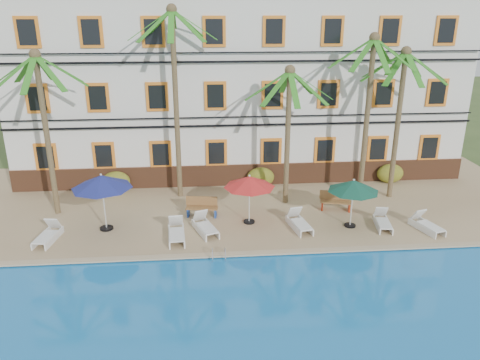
{
  "coord_description": "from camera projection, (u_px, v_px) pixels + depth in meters",
  "views": [
    {
      "loc": [
        -2.3,
        -17.4,
        9.53
      ],
      "look_at": [
        -0.55,
        3.0,
        2.0
      ],
      "focal_mm": 35.0,
      "sensor_mm": 36.0,
      "label": 1
    }
  ],
  "objects": [
    {
      "name": "palm_b",
      "position": [
        175.0,
        81.0,
        22.59
      ],
      "size": [
        4.19,
        4.19,
        9.5
      ],
      "color": "brown",
      "rests_on": "pool_deck"
    },
    {
      "name": "palm_d",
      "position": [
        369.0,
        97.0,
        22.58
      ],
      "size": [
        4.19,
        4.19,
        8.27
      ],
      "color": "brown",
      "rests_on": "pool_deck"
    },
    {
      "name": "umbrella_blue",
      "position": [
        102.0,
        182.0,
        20.14
      ],
      "size": [
        2.64,
        2.64,
        2.63
      ],
      "color": "black",
      "rests_on": "pool_deck"
    },
    {
      "name": "lounger_d",
      "position": [
        299.0,
        222.0,
        20.91
      ],
      "size": [
        0.96,
        1.9,
        0.86
      ],
      "color": "silver",
      "rests_on": "pool_deck"
    },
    {
      "name": "ground",
      "position": [
        259.0,
        248.0,
        19.75
      ],
      "size": [
        100.0,
        100.0,
        0.0
      ],
      "primitive_type": "plane",
      "color": "#384C23",
      "rests_on": "ground"
    },
    {
      "name": "shrub_right",
      "position": [
        390.0,
        173.0,
        26.3
      ],
      "size": [
        1.5,
        0.9,
        1.1
      ],
      "primitive_type": "ellipsoid",
      "color": "#274E16",
      "rests_on": "pool_deck"
    },
    {
      "name": "lounger_c",
      "position": [
        205.0,
        226.0,
        20.57
      ],
      "size": [
        1.23,
        1.95,
        0.87
      ],
      "color": "silver",
      "rests_on": "pool_deck"
    },
    {
      "name": "lounger_e",
      "position": [
        383.0,
        221.0,
        21.05
      ],
      "size": [
        0.87,
        1.76,
        0.79
      ],
      "color": "silver",
      "rests_on": "pool_deck"
    },
    {
      "name": "pool_coping",
      "position": [
        262.0,
        253.0,
        18.81
      ],
      "size": [
        30.0,
        0.35,
        0.06
      ],
      "primitive_type": "cube",
      "color": "tan",
      "rests_on": "pool_deck"
    },
    {
      "name": "lounger_f",
      "position": [
        426.0,
        224.0,
        20.75
      ],
      "size": [
        1.09,
        1.83,
        0.81
      ],
      "color": "silver",
      "rests_on": "pool_deck"
    },
    {
      "name": "hotel_building",
      "position": [
        239.0,
        84.0,
        27.23
      ],
      "size": [
        25.4,
        6.44,
        10.22
      ],
      "color": "silver",
      "rests_on": "pool_deck"
    },
    {
      "name": "palm_c",
      "position": [
        288.0,
        116.0,
        22.3
      ],
      "size": [
        4.19,
        4.19,
        6.85
      ],
      "color": "brown",
      "rests_on": "pool_deck"
    },
    {
      "name": "bench_left",
      "position": [
        202.0,
        206.0,
        22.13
      ],
      "size": [
        1.55,
        0.69,
        0.93
      ],
      "color": "olive",
      "rests_on": "pool_deck"
    },
    {
      "name": "pool_ladder",
      "position": [
        219.0,
        257.0,
        18.59
      ],
      "size": [
        0.54,
        0.74,
        0.74
      ],
      "color": "silver",
      "rests_on": "ground"
    },
    {
      "name": "pool_deck",
      "position": [
        247.0,
        200.0,
        24.38
      ],
      "size": [
        30.0,
        12.0,
        0.25
      ],
      "primitive_type": "cube",
      "color": "tan",
      "rests_on": "ground"
    },
    {
      "name": "umbrella_green",
      "position": [
        353.0,
        186.0,
        20.52
      ],
      "size": [
        2.28,
        2.28,
        2.29
      ],
      "color": "black",
      "rests_on": "pool_deck"
    },
    {
      "name": "palm_e",
      "position": [
        400.0,
        103.0,
        22.87
      ],
      "size": [
        4.19,
        4.19,
        7.63
      ],
      "color": "brown",
      "rests_on": "pool_deck"
    },
    {
      "name": "lounger_a",
      "position": [
        48.0,
        235.0,
        19.79
      ],
      "size": [
        0.9,
        1.84,
        0.84
      ],
      "color": "silver",
      "rests_on": "pool_deck"
    },
    {
      "name": "shrub_left",
      "position": [
        116.0,
        181.0,
        25.09
      ],
      "size": [
        1.5,
        0.9,
        1.1
      ],
      "primitive_type": "ellipsoid",
      "color": "#274E16",
      "rests_on": "pool_deck"
    },
    {
      "name": "umbrella_red",
      "position": [
        249.0,
        182.0,
        20.88
      ],
      "size": [
        2.33,
        2.33,
        2.34
      ],
      "color": "black",
      "rests_on": "pool_deck"
    },
    {
      "name": "bench_right",
      "position": [
        336.0,
        201.0,
        22.8
      ],
      "size": [
        1.57,
        0.81,
        0.93
      ],
      "color": "olive",
      "rests_on": "pool_deck"
    },
    {
      "name": "shrub_mid",
      "position": [
        261.0,
        177.0,
        25.72
      ],
      "size": [
        1.5,
        0.9,
        1.1
      ],
      "primitive_type": "ellipsoid",
      "color": "#274E16",
      "rests_on": "pool_deck"
    },
    {
      "name": "palm_a",
      "position": [
        43.0,
        112.0,
        20.87
      ],
      "size": [
        4.19,
        4.19,
        7.68
      ],
      "color": "brown",
      "rests_on": "pool_deck"
    },
    {
      "name": "lounger_b",
      "position": [
        176.0,
        232.0,
        19.97
      ],
      "size": [
        0.79,
        1.92,
        0.89
      ],
      "color": "silver",
      "rests_on": "pool_deck"
    }
  ]
}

